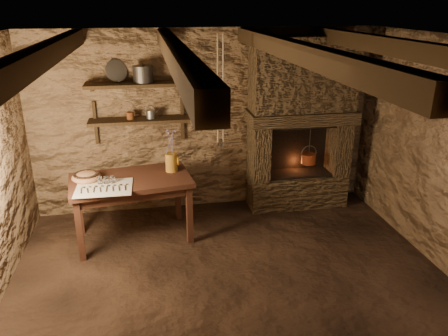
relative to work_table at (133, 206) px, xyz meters
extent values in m
plane|color=black|center=(0.99, -1.21, -0.42)|extent=(4.50, 4.50, 0.00)
cube|color=#4B3523|center=(0.99, 0.79, 0.78)|extent=(4.50, 0.04, 2.40)
cube|color=#4B3523|center=(0.99, -3.21, 0.78)|extent=(4.50, 0.04, 2.40)
cube|color=black|center=(0.99, -1.21, 1.98)|extent=(4.50, 4.00, 0.04)
cube|color=black|center=(-0.51, -1.21, 1.89)|extent=(0.14, 3.95, 0.16)
cube|color=black|center=(0.49, -1.21, 1.89)|extent=(0.14, 3.95, 0.16)
cube|color=black|center=(1.49, -1.21, 1.89)|extent=(0.14, 3.95, 0.16)
cube|color=black|center=(2.49, -1.21, 1.89)|extent=(0.14, 3.95, 0.16)
cube|color=black|center=(0.14, 0.63, 0.88)|extent=(1.25, 0.30, 0.04)
cube|color=black|center=(0.14, 0.63, 1.33)|extent=(1.25, 0.30, 0.04)
cube|color=#3B2C1D|center=(2.24, 0.56, -0.20)|extent=(1.35, 0.45, 0.45)
cube|color=#3B2C1D|center=(1.68, 0.56, 0.40)|extent=(0.23, 0.45, 0.75)
cube|color=#3B2C1D|center=(2.80, 0.56, 0.40)|extent=(0.23, 0.45, 0.75)
cube|color=#3B2C1D|center=(2.24, 0.53, 0.86)|extent=(1.43, 0.51, 0.16)
cube|color=#3B2C1D|center=(2.24, 0.56, 1.41)|extent=(1.35, 0.45, 0.94)
cube|color=black|center=(2.24, 0.75, 0.40)|extent=(0.90, 0.06, 0.75)
cube|color=#381D13|center=(0.00, 0.00, 0.33)|extent=(1.46, 0.96, 0.06)
cube|color=#381D13|center=(0.00, 0.00, 0.24)|extent=(1.33, 0.83, 0.10)
cube|color=beige|center=(-0.28, -0.25, 0.36)|extent=(0.61, 0.50, 0.01)
cylinder|color=#94631C|center=(0.49, 0.14, 0.47)|extent=(0.19, 0.19, 0.22)
torus|color=#94631C|center=(0.57, 0.14, 0.49)|extent=(0.02, 0.12, 0.12)
ellipsoid|color=#9F6A45|center=(-0.49, 0.02, 0.40)|extent=(0.41, 0.41, 0.12)
cylinder|color=#33302D|center=(0.22, 0.63, 1.44)|extent=(0.26, 0.26, 0.18)
cylinder|color=gray|center=(-0.10, 0.73, 1.49)|extent=(0.30, 0.22, 0.27)
cylinder|color=#5C2B12|center=(0.03, 0.63, 0.94)|extent=(0.10, 0.10, 0.09)
cylinder|color=maroon|center=(2.37, 0.51, 0.27)|extent=(0.21, 0.21, 0.14)
torus|color=#33302D|center=(2.37, 0.51, 0.35)|extent=(0.22, 0.01, 0.22)
cylinder|color=#33302D|center=(2.37, 0.51, 0.52)|extent=(0.01, 0.01, 0.44)
camera|label=1|loc=(0.24, -4.80, 2.28)|focal=35.00mm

